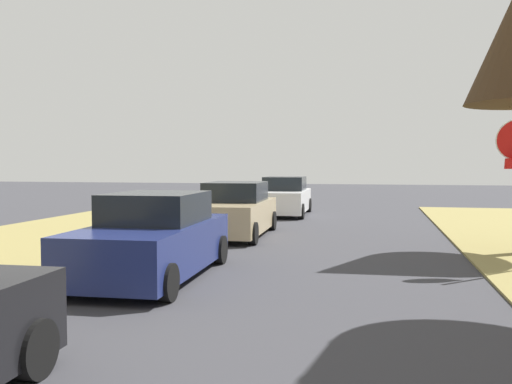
{
  "coord_description": "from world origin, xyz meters",
  "views": [
    {
      "loc": [
        1.6,
        2.52,
        2.12
      ],
      "look_at": [
        -0.31,
        11.28,
        1.66
      ],
      "focal_mm": 38.95,
      "sensor_mm": 36.0,
      "label": 1
    }
  ],
  "objects": [
    {
      "name": "parked_sedan_tan",
      "position": [
        -2.45,
        18.21,
        0.72
      ],
      "size": [
        2.07,
        4.46,
        1.57
      ],
      "color": "tan",
      "rests_on": "ground"
    },
    {
      "name": "parked_sedan_navy",
      "position": [
        -2.44,
        12.12,
        0.72
      ],
      "size": [
        2.07,
        4.46,
        1.57
      ],
      "color": "navy",
      "rests_on": "ground"
    },
    {
      "name": "parked_sedan_white",
      "position": [
        -2.11,
        25.11,
        0.72
      ],
      "size": [
        2.07,
        4.46,
        1.57
      ],
      "color": "white",
      "rests_on": "ground"
    }
  ]
}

